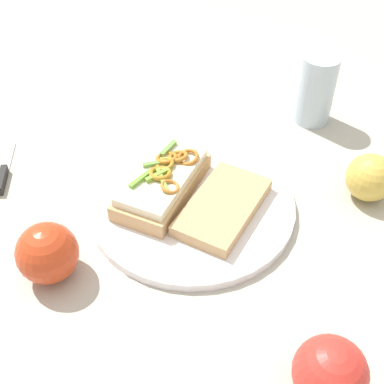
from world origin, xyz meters
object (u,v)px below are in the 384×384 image
(plate, at_px, (192,205))
(bread_slice_side, at_px, (223,207))
(sandwich, at_px, (163,182))
(drinking_glass, at_px, (316,90))
(knife, at_px, (4,174))
(apple_0, at_px, (370,177))
(apple_2, at_px, (330,373))
(apple_1, at_px, (47,253))

(plate, height_order, bread_slice_side, bread_slice_side)
(sandwich, bearing_deg, drinking_glass, -27.04)
(bread_slice_side, distance_m, knife, 0.36)
(plate, xyz_separation_m, apple_0, (-0.12, -0.24, 0.03))
(knife, bearing_deg, apple_0, -99.46)
(plate, distance_m, sandwich, 0.06)
(bread_slice_side, distance_m, apple_2, 0.28)
(apple_2, bearing_deg, apple_0, -52.99)
(drinking_glass, bearing_deg, apple_0, 162.28)
(apple_1, height_order, drinking_glass, drinking_glass)
(bread_slice_side, bearing_deg, apple_0, -48.77)
(bread_slice_side, height_order, apple_1, apple_1)
(sandwich, xyz_separation_m, drinking_glass, (0.04, -0.33, 0.03))
(plate, bearing_deg, bread_slice_side, -146.24)
(bread_slice_side, bearing_deg, knife, 104.12)
(apple_1, relative_size, drinking_glass, 0.65)
(drinking_glass, height_order, knife, drinking_glass)
(apple_1, bearing_deg, drinking_glass, -80.78)
(apple_1, height_order, knife, apple_1)
(apple_2, bearing_deg, knife, 19.74)
(plate, xyz_separation_m, apple_2, (-0.32, 0.03, 0.03))
(apple_1, distance_m, apple_2, 0.37)
(sandwich, bearing_deg, apple_0, -64.20)
(apple_0, relative_size, apple_1, 0.90)
(apple_0, bearing_deg, bread_slice_side, 70.61)
(plate, height_order, drinking_glass, drinking_glass)
(sandwich, height_order, drinking_glass, drinking_glass)
(apple_2, height_order, drinking_glass, drinking_glass)
(drinking_glass, bearing_deg, bread_slice_side, 113.55)
(apple_2, relative_size, drinking_glass, 0.64)
(apple_1, bearing_deg, sandwich, -76.65)
(plate, relative_size, apple_0, 4.20)
(sandwich, bearing_deg, apple_2, -123.75)
(sandwich, xyz_separation_m, knife, (0.18, 0.19, -0.03))
(plate, distance_m, knife, 0.31)
(bread_slice_side, height_order, apple_2, apple_2)
(knife, bearing_deg, bread_slice_side, -109.95)
(apple_0, distance_m, apple_1, 0.48)
(bread_slice_side, bearing_deg, drinking_glass, -5.83)
(sandwich, height_order, knife, sandwich)
(bread_slice_side, relative_size, apple_2, 1.97)
(plate, distance_m, apple_2, 0.32)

